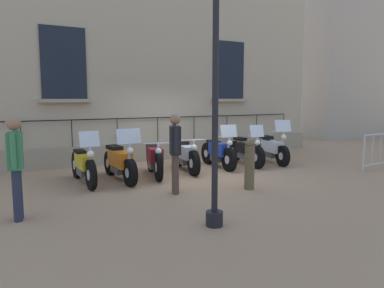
{
  "coord_description": "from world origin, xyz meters",
  "views": [
    {
      "loc": [
        8.82,
        -4.75,
        2.05
      ],
      "look_at": [
        0.08,
        0.0,
        0.8
      ],
      "focal_mm": 34.1,
      "sensor_mm": 36.0,
      "label": 1
    }
  ],
  "objects_px": {
    "motorcycle_blue": "(218,153)",
    "crowd_barrier": "(384,149)",
    "motorcycle_orange": "(120,163)",
    "motorcycle_silver": "(186,156)",
    "lamppost": "(216,50)",
    "pedestrian_standing": "(16,162)",
    "motorcycle_maroon": "(154,159)",
    "motorcycle_black": "(245,151)",
    "motorcycle_white": "(271,149)",
    "motorcycle_yellow": "(83,166)",
    "bollard": "(250,164)",
    "pedestrian_walking": "(175,149)"
  },
  "relations": [
    {
      "from": "motorcycle_yellow",
      "to": "crowd_barrier",
      "type": "bearing_deg",
      "value": 75.22
    },
    {
      "from": "motorcycle_blue",
      "to": "motorcycle_white",
      "type": "height_order",
      "value": "motorcycle_white"
    },
    {
      "from": "motorcycle_blue",
      "to": "pedestrian_standing",
      "type": "height_order",
      "value": "pedestrian_standing"
    },
    {
      "from": "motorcycle_silver",
      "to": "motorcycle_black",
      "type": "distance_m",
      "value": 2.06
    },
    {
      "from": "bollard",
      "to": "pedestrian_standing",
      "type": "relative_size",
      "value": 0.65
    },
    {
      "from": "motorcycle_blue",
      "to": "crowd_barrier",
      "type": "bearing_deg",
      "value": 61.16
    },
    {
      "from": "motorcycle_yellow",
      "to": "motorcycle_maroon",
      "type": "xyz_separation_m",
      "value": [
        -0.01,
        1.85,
        0.01
      ]
    },
    {
      "from": "pedestrian_standing",
      "to": "motorcycle_maroon",
      "type": "bearing_deg",
      "value": 122.67
    },
    {
      "from": "motorcycle_orange",
      "to": "motorcycle_silver",
      "type": "distance_m",
      "value": 2.02
    },
    {
      "from": "motorcycle_silver",
      "to": "lamppost",
      "type": "xyz_separation_m",
      "value": [
        4.21,
        -1.67,
        2.34
      ]
    },
    {
      "from": "motorcycle_blue",
      "to": "crowd_barrier",
      "type": "xyz_separation_m",
      "value": [
        2.37,
        4.3,
        0.12
      ]
    },
    {
      "from": "motorcycle_yellow",
      "to": "motorcycle_white",
      "type": "xyz_separation_m",
      "value": [
        -0.06,
        5.89,
        0.0
      ]
    },
    {
      "from": "motorcycle_silver",
      "to": "bollard",
      "type": "distance_m",
      "value": 2.57
    },
    {
      "from": "motorcycle_blue",
      "to": "bollard",
      "type": "xyz_separation_m",
      "value": [
        2.51,
        -0.78,
        0.13
      ]
    },
    {
      "from": "motorcycle_yellow",
      "to": "pedestrian_walking",
      "type": "bearing_deg",
      "value": 40.01
    },
    {
      "from": "motorcycle_black",
      "to": "pedestrian_walking",
      "type": "bearing_deg",
      "value": -59.29
    },
    {
      "from": "motorcycle_blue",
      "to": "lamppost",
      "type": "xyz_separation_m",
      "value": [
        4.18,
        -2.75,
        2.33
      ]
    },
    {
      "from": "motorcycle_yellow",
      "to": "pedestrian_standing",
      "type": "relative_size",
      "value": 1.21
    },
    {
      "from": "motorcycle_orange",
      "to": "motorcycle_maroon",
      "type": "bearing_deg",
      "value": 93.64
    },
    {
      "from": "bollard",
      "to": "pedestrian_standing",
      "type": "height_order",
      "value": "pedestrian_standing"
    },
    {
      "from": "motorcycle_orange",
      "to": "bollard",
      "type": "bearing_deg",
      "value": 45.33
    },
    {
      "from": "motorcycle_silver",
      "to": "lamppost",
      "type": "bearing_deg",
      "value": -21.65
    },
    {
      "from": "motorcycle_black",
      "to": "bollard",
      "type": "xyz_separation_m",
      "value": [
        2.49,
        -1.75,
        0.15
      ]
    },
    {
      "from": "lamppost",
      "to": "motorcycle_orange",
      "type": "bearing_deg",
      "value": -175.24
    },
    {
      "from": "pedestrian_standing",
      "to": "motorcycle_yellow",
      "type": "bearing_deg",
      "value": 144.44
    },
    {
      "from": "motorcycle_maroon",
      "to": "motorcycle_black",
      "type": "bearing_deg",
      "value": 92.73
    },
    {
      "from": "lamppost",
      "to": "pedestrian_standing",
      "type": "xyz_separation_m",
      "value": [
        -1.83,
        -2.76,
        -1.77
      ]
    },
    {
      "from": "motorcycle_orange",
      "to": "motorcycle_blue",
      "type": "xyz_separation_m",
      "value": [
        -0.24,
        3.08,
        -0.01
      ]
    },
    {
      "from": "motorcycle_white",
      "to": "crowd_barrier",
      "type": "bearing_deg",
      "value": 46.56
    },
    {
      "from": "motorcycle_blue",
      "to": "crowd_barrier",
      "type": "distance_m",
      "value": 4.91
    },
    {
      "from": "lamppost",
      "to": "bollard",
      "type": "bearing_deg",
      "value": 130.16
    },
    {
      "from": "motorcycle_yellow",
      "to": "crowd_barrier",
      "type": "distance_m",
      "value": 8.54
    },
    {
      "from": "motorcycle_black",
      "to": "motorcycle_white",
      "type": "distance_m",
      "value": 0.96
    },
    {
      "from": "motorcycle_orange",
      "to": "lamppost",
      "type": "distance_m",
      "value": 4.59
    },
    {
      "from": "motorcycle_maroon",
      "to": "crowd_barrier",
      "type": "height_order",
      "value": "crowd_barrier"
    },
    {
      "from": "motorcycle_yellow",
      "to": "lamppost",
      "type": "relative_size",
      "value": 0.46
    },
    {
      "from": "motorcycle_yellow",
      "to": "crowd_barrier",
      "type": "relative_size",
      "value": 1.0
    },
    {
      "from": "motorcycle_yellow",
      "to": "motorcycle_maroon",
      "type": "distance_m",
      "value": 1.85
    },
    {
      "from": "pedestrian_standing",
      "to": "lamppost",
      "type": "bearing_deg",
      "value": 56.49
    },
    {
      "from": "motorcycle_black",
      "to": "crowd_barrier",
      "type": "xyz_separation_m",
      "value": [
        2.34,
        3.33,
        0.14
      ]
    },
    {
      "from": "bollard",
      "to": "pedestrian_standing",
      "type": "bearing_deg",
      "value": -91.95
    },
    {
      "from": "motorcycle_maroon",
      "to": "pedestrian_standing",
      "type": "relative_size",
      "value": 1.13
    },
    {
      "from": "motorcycle_silver",
      "to": "motorcycle_blue",
      "type": "relative_size",
      "value": 1.06
    },
    {
      "from": "motorcycle_orange",
      "to": "crowd_barrier",
      "type": "bearing_deg",
      "value": 73.91
    },
    {
      "from": "motorcycle_blue",
      "to": "pedestrian_standing",
      "type": "bearing_deg",
      "value": -66.89
    },
    {
      "from": "pedestrian_walking",
      "to": "pedestrian_standing",
      "type": "bearing_deg",
      "value": -84.19
    },
    {
      "from": "motorcycle_black",
      "to": "pedestrian_standing",
      "type": "relative_size",
      "value": 1.15
    },
    {
      "from": "crowd_barrier",
      "to": "motorcycle_white",
      "type": "bearing_deg",
      "value": -133.44
    },
    {
      "from": "motorcycle_silver",
      "to": "bollard",
      "type": "relative_size",
      "value": 1.83
    },
    {
      "from": "lamppost",
      "to": "motorcycle_blue",
      "type": "bearing_deg",
      "value": 146.62
    }
  ]
}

